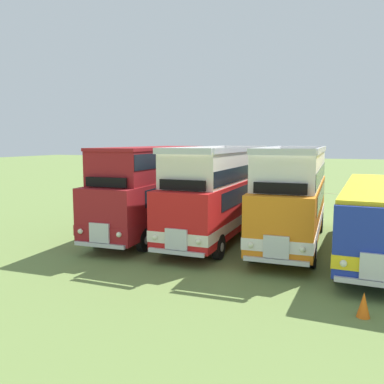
% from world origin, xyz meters
% --- Properties ---
extents(bus_first_in_row, '(2.77, 10.10, 4.49)m').
position_xyz_m(bus_first_in_row, '(-12.33, 0.10, 2.47)').
color(bus_first_in_row, maroon).
rests_on(bus_first_in_row, ground).
extents(bus_second_in_row, '(2.74, 10.64, 4.52)m').
position_xyz_m(bus_second_in_row, '(-8.81, 0.48, 2.36)').
color(bus_second_in_row, red).
rests_on(bus_second_in_row, ground).
extents(bus_third_in_row, '(2.76, 10.14, 4.52)m').
position_xyz_m(bus_third_in_row, '(-5.29, 0.45, 2.36)').
color(bus_third_in_row, orange).
rests_on(bus_third_in_row, ground).
extents(bus_fourth_in_row, '(3.13, 11.64, 2.99)m').
position_xyz_m(bus_fourth_in_row, '(-1.76, -0.15, 1.76)').
color(bus_fourth_in_row, '#1E339E').
rests_on(bus_fourth_in_row, ground).
extents(cone_near_end, '(0.36, 0.36, 0.70)m').
position_xyz_m(cone_near_end, '(-2.39, -7.11, 0.35)').
color(cone_near_end, orange).
rests_on(cone_near_end, ground).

